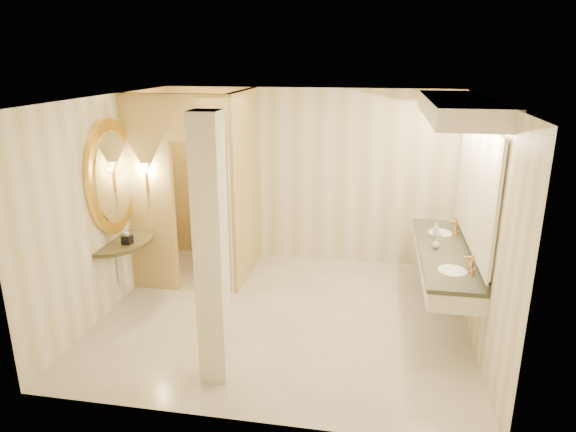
{
  "coord_description": "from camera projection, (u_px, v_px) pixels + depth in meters",
  "views": [
    {
      "loc": [
        1.06,
        -5.74,
        3.16
      ],
      "look_at": [
        0.01,
        0.2,
        1.26
      ],
      "focal_mm": 32.0,
      "sensor_mm": 36.0,
      "label": 1
    }
  ],
  "objects": [
    {
      "name": "vanity",
      "position": [
        454.0,
        190.0,
        6.07
      ],
      "size": [
        0.75,
        2.58,
        2.09
      ],
      "color": "white",
      "rests_on": "floor"
    },
    {
      "name": "wall_left",
      "position": [
        109.0,
        205.0,
        6.48
      ],
      "size": [
        0.02,
        4.0,
        2.7
      ],
      "primitive_type": "cube",
      "color": "#EEE5CE",
      "rests_on": "floor"
    },
    {
      "name": "floor",
      "position": [
        284.0,
        315.0,
        6.52
      ],
      "size": [
        4.5,
        4.5,
        0.0
      ],
      "primitive_type": "plane",
      "color": "beige",
      "rests_on": "ground"
    },
    {
      "name": "toilet",
      "position": [
        206.0,
        239.0,
        8.19
      ],
      "size": [
        0.6,
        0.79,
        0.71
      ],
      "primitive_type": "imported",
      "rotation": [
        0.0,
        0.0,
        3.47
      ],
      "color": "white",
      "rests_on": "floor"
    },
    {
      "name": "soap_bottle_a",
      "position": [
        440.0,
        235.0,
        6.63
      ],
      "size": [
        0.05,
        0.05,
        0.12
      ],
      "primitive_type": "imported",
      "rotation": [
        0.0,
        0.0,
        0.01
      ],
      "color": "beige",
      "rests_on": "vanity"
    },
    {
      "name": "pillar",
      "position": [
        211.0,
        254.0,
        4.89
      ],
      "size": [
        0.27,
        0.27,
        2.7
      ],
      "primitive_type": "cube",
      "color": "white",
      "rests_on": "floor"
    },
    {
      "name": "soap_bottle_c",
      "position": [
        436.0,
        230.0,
        6.7
      ],
      "size": [
        0.1,
        0.1,
        0.21
      ],
      "primitive_type": "imported",
      "rotation": [
        0.0,
        0.0,
        -0.3
      ],
      "color": "#C6B28C",
      "rests_on": "vanity"
    },
    {
      "name": "soap_bottle_b",
      "position": [
        436.0,
        243.0,
        6.33
      ],
      "size": [
        0.12,
        0.12,
        0.12
      ],
      "primitive_type": "imported",
      "rotation": [
        0.0,
        0.0,
        0.42
      ],
      "color": "silver",
      "rests_on": "vanity"
    },
    {
      "name": "wall_front",
      "position": [
        240.0,
        284.0,
        4.23
      ],
      "size": [
        4.5,
        0.02,
        2.7
      ],
      "primitive_type": "cube",
      "color": "#EEE5CE",
      "rests_on": "floor"
    },
    {
      "name": "toilet_closet",
      "position": [
        219.0,
        187.0,
        7.2
      ],
      "size": [
        1.5,
        1.55,
        2.7
      ],
      "color": "tan",
      "rests_on": "floor"
    },
    {
      "name": "wall_right",
      "position": [
        481.0,
        224.0,
        5.74
      ],
      "size": [
        0.02,
        4.0,
        2.7
      ],
      "primitive_type": "cube",
      "color": "#EEE5CE",
      "rests_on": "floor"
    },
    {
      "name": "console_shelf",
      "position": [
        114.0,
        204.0,
        6.52
      ],
      "size": [
        1.13,
        1.13,
        2.01
      ],
      "color": "black",
      "rests_on": "floor"
    },
    {
      "name": "ceiling",
      "position": [
        284.0,
        98.0,
        5.71
      ],
      "size": [
        4.5,
        4.5,
        0.0
      ],
      "primitive_type": "plane",
      "rotation": [
        3.14,
        0.0,
        0.0
      ],
      "color": "white",
      "rests_on": "wall_back"
    },
    {
      "name": "wall_back",
      "position": [
        307.0,
        177.0,
        7.99
      ],
      "size": [
        4.5,
        0.02,
        2.7
      ],
      "primitive_type": "cube",
      "color": "#EEE5CE",
      "rests_on": "floor"
    },
    {
      "name": "wall_sconce",
      "position": [
        146.0,
        169.0,
        6.72
      ],
      "size": [
        0.14,
        0.14,
        0.42
      ],
      "color": "#D38C43",
      "rests_on": "toilet_closet"
    },
    {
      "name": "tissue_box",
      "position": [
        127.0,
        240.0,
        6.48
      ],
      "size": [
        0.12,
        0.12,
        0.11
      ],
      "primitive_type": "cube",
      "rotation": [
        0.0,
        0.0,
        -0.12
      ],
      "color": "black",
      "rests_on": "console_shelf"
    }
  ]
}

